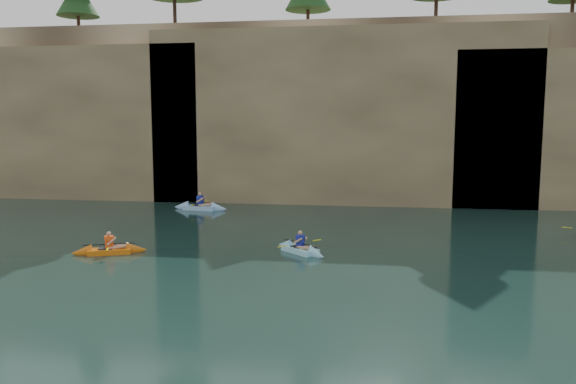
# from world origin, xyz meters

# --- Properties ---
(ground) EXTENTS (160.00, 160.00, 0.00)m
(ground) POSITION_xyz_m (0.00, 0.00, 0.00)
(ground) COLOR black
(ground) RESTS_ON ground
(cliff) EXTENTS (70.00, 16.00, 12.00)m
(cliff) POSITION_xyz_m (0.00, 30.00, 6.00)
(cliff) COLOR tan
(cliff) RESTS_ON ground
(cliff_slab_west) EXTENTS (26.00, 2.40, 10.56)m
(cliff_slab_west) POSITION_xyz_m (-20.00, 22.60, 5.28)
(cliff_slab_west) COLOR #95845A
(cliff_slab_west) RESTS_ON ground
(cliff_slab_center) EXTENTS (24.00, 2.40, 11.40)m
(cliff_slab_center) POSITION_xyz_m (2.00, 22.60, 5.70)
(cliff_slab_center) COLOR #95845A
(cliff_slab_center) RESTS_ON ground
(sea_cave_west) EXTENTS (4.50, 1.00, 4.00)m
(sea_cave_west) POSITION_xyz_m (-18.00, 21.95, 2.00)
(sea_cave_west) COLOR black
(sea_cave_west) RESTS_ON ground
(sea_cave_center) EXTENTS (3.50, 1.00, 3.20)m
(sea_cave_center) POSITION_xyz_m (-4.00, 21.95, 1.60)
(sea_cave_center) COLOR black
(sea_cave_center) RESTS_ON ground
(sea_cave_east) EXTENTS (5.00, 1.00, 4.50)m
(sea_cave_east) POSITION_xyz_m (10.00, 21.95, 2.25)
(sea_cave_east) COLOR black
(sea_cave_east) RESTS_ON ground
(kayaker_orange) EXTENTS (2.98, 2.09, 1.12)m
(kayaker_orange) POSITION_xyz_m (-6.22, 7.30, 0.14)
(kayaker_orange) COLOR orange
(kayaker_orange) RESTS_ON ground
(kayaker_ltblue_near) EXTENTS (2.55, 2.43, 1.12)m
(kayaker_ltblue_near) POSITION_xyz_m (1.32, 8.61, 0.14)
(kayaker_ltblue_near) COLOR #97E6FE
(kayaker_ltblue_near) RESTS_ON ground
(kayaker_ltblue_mid) EXTENTS (3.49, 2.54, 1.31)m
(kayaker_ltblue_mid) POSITION_xyz_m (-5.99, 18.63, 0.16)
(kayaker_ltblue_mid) COLOR #90C0F2
(kayaker_ltblue_mid) RESTS_ON ground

